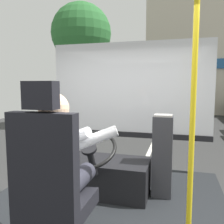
{
  "coord_description": "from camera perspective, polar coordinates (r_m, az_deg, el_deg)",
  "views": [
    {
      "loc": [
        0.74,
        -2.02,
        1.9
      ],
      "look_at": [
        -0.06,
        0.87,
        1.56
      ],
      "focal_mm": 37.96,
      "sensor_mm": 36.0,
      "label": 1
    }
  ],
  "objects": [
    {
      "name": "ground",
      "position": [
        11.01,
        11.52,
        -3.77
      ],
      "size": [
        18.0,
        44.0,
        0.06
      ],
      "color": "#2F2F2F"
    },
    {
      "name": "driver_seat",
      "position": [
        1.81,
        -14.31,
        -17.42
      ],
      "size": [
        0.48,
        0.48,
        1.31
      ],
      "color": "black",
      "rests_on": "bus_floor"
    },
    {
      "name": "bus_driver",
      "position": [
        1.85,
        -12.61,
        -10.94
      ],
      "size": [
        0.8,
        0.57,
        0.78
      ],
      "color": "#282833",
      "rests_on": "driver_seat"
    },
    {
      "name": "steering_console",
      "position": [
        2.93,
        -2.33,
        -14.83
      ],
      "size": [
        1.1,
        0.99,
        0.8
      ],
      "color": "black",
      "rests_on": "bus_floor"
    },
    {
      "name": "handrail_pole",
      "position": [
        1.98,
        18.78,
        -3.02
      ],
      "size": [
        0.04,
        0.04,
        1.94
      ],
      "color": "yellow",
      "rests_on": "bus_floor"
    },
    {
      "name": "fare_box",
      "position": [
        2.84,
        12.03,
        -10.24
      ],
      "size": [
        0.22,
        0.21,
        0.95
      ],
      "color": "#333338",
      "rests_on": "bus_floor"
    },
    {
      "name": "windshield_panel",
      "position": [
        3.72,
        4.07,
        2.75
      ],
      "size": [
        2.5,
        0.08,
        1.48
      ],
      "color": "silver"
    },
    {
      "name": "street_tree",
      "position": [
        11.57,
        -7.4,
        18.14
      ],
      "size": [
        2.75,
        2.75,
        5.66
      ],
      "color": "#4C3828",
      "rests_on": "ground"
    },
    {
      "name": "parked_car_red",
      "position": [
        25.23,
        23.99,
        3.14
      ],
      "size": [
        1.78,
        3.93,
        1.36
      ],
      "color": "maroon",
      "rests_on": "ground"
    }
  ]
}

